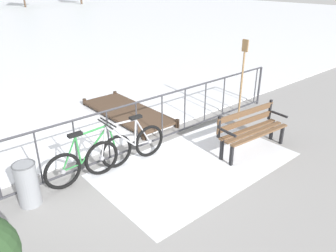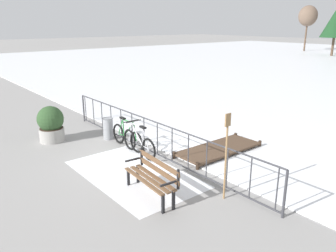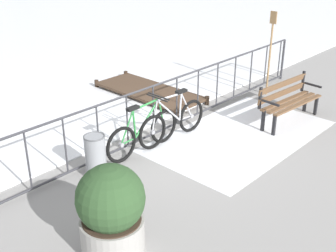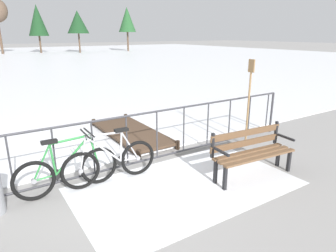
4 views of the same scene
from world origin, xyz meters
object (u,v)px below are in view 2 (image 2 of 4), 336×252
at_px(planter_with_shrub, 51,124).
at_px(oar_upright, 226,151).
at_px(bicycle_near_railing, 127,137).
at_px(park_bench, 153,175).
at_px(trash_bin, 108,128).
at_px(bicycle_second, 139,143).

distance_m(planter_with_shrub, oar_upright, 6.42).
relative_size(bicycle_near_railing, park_bench, 1.05).
bearing_deg(trash_bin, bicycle_near_railing, 2.32).
xyz_separation_m(bicycle_near_railing, bicycle_second, (0.73, -0.05, 0.00)).
xyz_separation_m(bicycle_second, park_bench, (2.25, -1.15, 0.14)).
xyz_separation_m(bicycle_near_railing, park_bench, (2.98, -1.20, 0.14)).
bearing_deg(oar_upright, park_bench, -134.28).
bearing_deg(oar_upright, bicycle_near_railing, 179.18).
bearing_deg(bicycle_near_railing, planter_with_shrub, -142.74).
bearing_deg(bicycle_second, bicycle_near_railing, 176.09).
height_order(park_bench, oar_upright, oar_upright).
xyz_separation_m(planter_with_shrub, trash_bin, (0.99, 1.56, -0.22)).
height_order(park_bench, trash_bin, park_bench).
bearing_deg(park_bench, planter_with_shrub, -175.48).
bearing_deg(park_bench, bicycle_near_railing, 157.97).
distance_m(bicycle_near_railing, trash_bin, 1.12).
relative_size(bicycle_second, planter_with_shrub, 1.43).
xyz_separation_m(planter_with_shrub, oar_upright, (6.21, 1.55, 0.54)).
relative_size(bicycle_second, oar_upright, 0.86).
xyz_separation_m(bicycle_near_railing, planter_with_shrub, (-2.11, -1.61, 0.22)).
bearing_deg(oar_upright, trash_bin, 179.85).
bearing_deg(bicycle_second, park_bench, -27.19).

